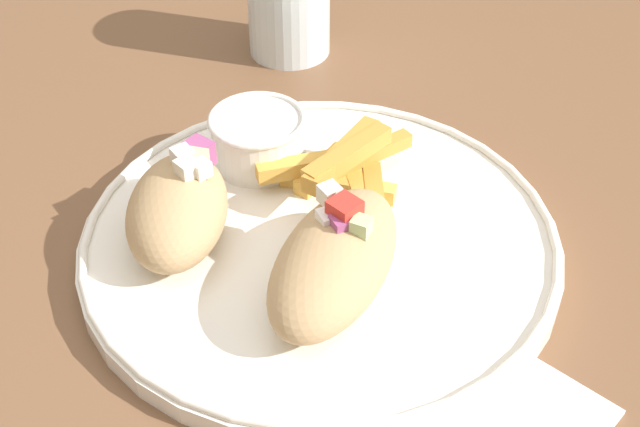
{
  "coord_description": "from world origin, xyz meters",
  "views": [
    {
      "loc": [
        -0.37,
        -0.32,
        1.12
      ],
      "look_at": [
        -0.03,
        -0.03,
        0.74
      ],
      "focal_mm": 50.0,
      "sensor_mm": 36.0,
      "label": 1
    }
  ],
  "objects_px": {
    "fries_pile": "(344,171)",
    "sauce_ramekin": "(258,136)",
    "water_glass": "(289,0)",
    "pita_sandwich_near": "(334,260)",
    "plate": "(320,241)",
    "pita_sandwich_far": "(178,208)"
  },
  "relations": [
    {
      "from": "pita_sandwich_near",
      "to": "fries_pile",
      "type": "height_order",
      "value": "pita_sandwich_near"
    },
    {
      "from": "sauce_ramekin",
      "to": "water_glass",
      "type": "bearing_deg",
      "value": 34.78
    },
    {
      "from": "sauce_ramekin",
      "to": "plate",
      "type": "bearing_deg",
      "value": -111.75
    },
    {
      "from": "fries_pile",
      "to": "plate",
      "type": "bearing_deg",
      "value": -158.48
    },
    {
      "from": "pita_sandwich_far",
      "to": "water_glass",
      "type": "height_order",
      "value": "water_glass"
    },
    {
      "from": "fries_pile",
      "to": "sauce_ramekin",
      "type": "distance_m",
      "value": 0.07
    },
    {
      "from": "plate",
      "to": "fries_pile",
      "type": "height_order",
      "value": "fries_pile"
    },
    {
      "from": "pita_sandwich_far",
      "to": "water_glass",
      "type": "relative_size",
      "value": 1.14
    },
    {
      "from": "fries_pile",
      "to": "sauce_ramekin",
      "type": "height_order",
      "value": "same"
    },
    {
      "from": "plate",
      "to": "sauce_ramekin",
      "type": "xyz_separation_m",
      "value": [
        0.04,
        0.09,
        0.03
      ]
    },
    {
      "from": "plate",
      "to": "sauce_ramekin",
      "type": "distance_m",
      "value": 0.1
    },
    {
      "from": "pita_sandwich_near",
      "to": "sauce_ramekin",
      "type": "height_order",
      "value": "pita_sandwich_near"
    },
    {
      "from": "sauce_ramekin",
      "to": "fries_pile",
      "type": "bearing_deg",
      "value": -78.59
    },
    {
      "from": "pita_sandwich_near",
      "to": "plate",
      "type": "bearing_deg",
      "value": 32.09
    },
    {
      "from": "pita_sandwich_near",
      "to": "water_glass",
      "type": "relative_size",
      "value": 1.35
    },
    {
      "from": "sauce_ramekin",
      "to": "water_glass",
      "type": "xyz_separation_m",
      "value": [
        0.15,
        0.11,
        0.01
      ]
    },
    {
      "from": "pita_sandwich_far",
      "to": "fries_pile",
      "type": "distance_m",
      "value": 0.12
    },
    {
      "from": "pita_sandwich_near",
      "to": "pita_sandwich_far",
      "type": "relative_size",
      "value": 1.19
    },
    {
      "from": "pita_sandwich_far",
      "to": "fries_pile",
      "type": "xyz_separation_m",
      "value": [
        0.11,
        -0.05,
        -0.01
      ]
    },
    {
      "from": "fries_pile",
      "to": "water_glass",
      "type": "xyz_separation_m",
      "value": [
        0.14,
        0.17,
        0.02
      ]
    },
    {
      "from": "plate",
      "to": "pita_sandwich_far",
      "type": "height_order",
      "value": "pita_sandwich_far"
    },
    {
      "from": "plate",
      "to": "water_glass",
      "type": "relative_size",
      "value": 2.9
    }
  ]
}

